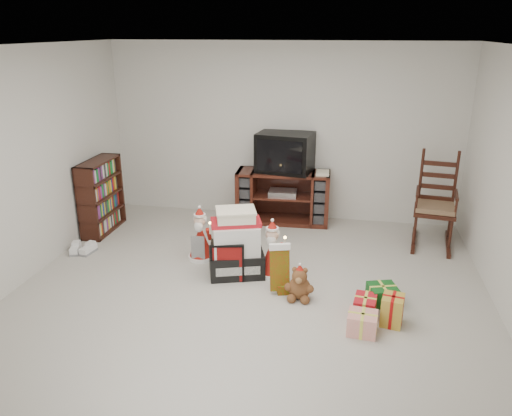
% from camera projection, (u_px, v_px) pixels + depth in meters
% --- Properties ---
extents(room, '(5.01, 5.01, 2.51)m').
position_uv_depth(room, '(247.00, 183.00, 4.79)').
color(room, '#B3ACA4').
rests_on(room, ground).
extents(tv_stand, '(1.33, 0.52, 0.75)m').
position_uv_depth(tv_stand, '(283.00, 197.00, 7.14)').
color(tv_stand, '#4B1F15').
rests_on(tv_stand, floor).
extents(bookshelf, '(0.27, 0.82, 1.00)m').
position_uv_depth(bookshelf, '(101.00, 197.00, 6.78)').
color(bookshelf, '#37170F').
rests_on(bookshelf, floor).
extents(rocking_chair, '(0.61, 0.89, 1.25)m').
position_uv_depth(rocking_chair, '(434.00, 211.00, 6.42)').
color(rocking_chair, '#37170F').
rests_on(rocking_chair, floor).
extents(gift_pile, '(0.71, 0.61, 0.76)m').
position_uv_depth(gift_pile, '(236.00, 247.00, 5.61)').
color(gift_pile, black).
rests_on(gift_pile, floor).
extents(red_suitcase, '(0.37, 0.25, 0.52)m').
position_uv_depth(red_suitcase, '(228.00, 260.00, 5.52)').
color(red_suitcase, maroon).
rests_on(red_suitcase, floor).
extents(stocking, '(0.28, 0.18, 0.56)m').
position_uv_depth(stocking, '(280.00, 269.00, 5.22)').
color(stocking, '#117B0D').
rests_on(stocking, floor).
extents(teddy_bear, '(0.24, 0.21, 0.35)m').
position_uv_depth(teddy_bear, '(299.00, 285.00, 5.14)').
color(teddy_bear, brown).
rests_on(teddy_bear, floor).
extents(santa_figurine, '(0.32, 0.31, 0.67)m').
position_uv_depth(santa_figurine, '(272.00, 254.00, 5.61)').
color(santa_figurine, '#9F1911').
rests_on(santa_figurine, floor).
extents(mrs_claus_figurine, '(0.32, 0.31, 0.67)m').
position_uv_depth(mrs_claus_figurine, '(201.00, 239.00, 6.01)').
color(mrs_claus_figurine, '#9F1911').
rests_on(mrs_claus_figurine, floor).
extents(sneaker_pair, '(0.32, 0.27, 0.09)m').
position_uv_depth(sneaker_pair, '(82.00, 249.00, 6.23)').
color(sneaker_pair, white).
rests_on(sneaker_pair, floor).
extents(gift_cluster, '(0.53, 0.82, 0.25)m').
position_uv_depth(gift_cluster, '(375.00, 306.00, 4.81)').
color(gift_cluster, red).
rests_on(gift_cluster, floor).
extents(crt_television, '(0.82, 0.65, 0.55)m').
position_uv_depth(crt_television, '(285.00, 152.00, 6.94)').
color(crt_television, black).
rests_on(crt_television, tv_stand).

